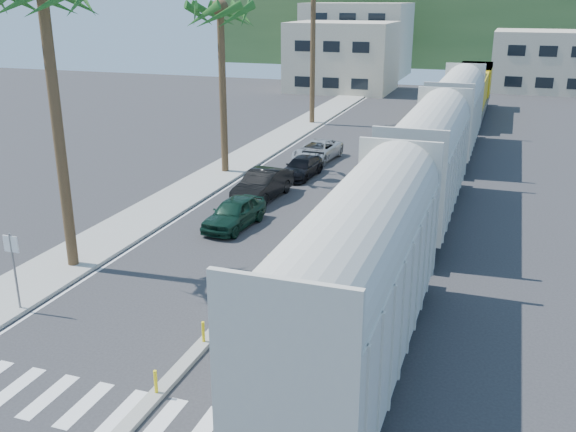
{
  "coord_description": "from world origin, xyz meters",
  "views": [
    {
      "loc": [
        8.59,
        -14.44,
        10.71
      ],
      "look_at": [
        0.24,
        9.66,
        2.0
      ],
      "focal_mm": 40.0,
      "sensor_mm": 36.0,
      "label": 1
    }
  ],
  "objects_px": {
    "car_lead": "(234,213)",
    "car_second": "(263,185)",
    "street_sign": "(13,261)",
    "cyclist": "(265,342)"
  },
  "relations": [
    {
      "from": "car_lead",
      "to": "cyclist",
      "type": "height_order",
      "value": "cyclist"
    },
    {
      "from": "street_sign",
      "to": "car_second",
      "type": "distance_m",
      "value": 15.99
    },
    {
      "from": "street_sign",
      "to": "car_second",
      "type": "xyz_separation_m",
      "value": [
        3.29,
        15.61,
        -1.16
      ]
    },
    {
      "from": "street_sign",
      "to": "cyclist",
      "type": "distance_m",
      "value": 9.68
    },
    {
      "from": "car_second",
      "to": "cyclist",
      "type": "bearing_deg",
      "value": -63.5
    },
    {
      "from": "street_sign",
      "to": "cyclist",
      "type": "bearing_deg",
      "value": -2.4
    },
    {
      "from": "car_second",
      "to": "cyclist",
      "type": "distance_m",
      "value": 17.21
    },
    {
      "from": "car_lead",
      "to": "car_second",
      "type": "distance_m",
      "value": 4.87
    },
    {
      "from": "street_sign",
      "to": "car_lead",
      "type": "bearing_deg",
      "value": 71.05
    },
    {
      "from": "car_lead",
      "to": "car_second",
      "type": "relative_size",
      "value": 0.89
    }
  ]
}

